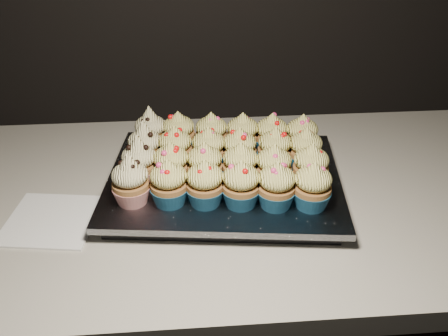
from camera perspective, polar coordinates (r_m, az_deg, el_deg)
The scene contains 28 objects.
worktop at distance 0.94m, azimuth -9.07°, elevation -3.79°, with size 2.44×0.64×0.04m, color beige.
napkin at distance 0.90m, azimuth -19.08°, elevation -5.65°, with size 0.15×0.15×0.00m, color white.
baking_tray at distance 0.91m, azimuth 0.00°, elevation -2.08°, with size 0.38×0.29×0.02m, color black.
foil_lining at distance 0.91m, azimuth 0.00°, elevation -1.19°, with size 0.42×0.32×0.01m, color silver.
cupcake_0 at distance 0.83m, azimuth -10.64°, elevation -1.54°, with size 0.06×0.06×0.10m.
cupcake_1 at distance 0.82m, azimuth -6.32°, elevation -1.79°, with size 0.06×0.06×0.08m.
cupcake_2 at distance 0.81m, azimuth -2.20°, elevation -1.84°, with size 0.06×0.06×0.08m.
cupcake_3 at distance 0.81m, azimuth 1.95°, elevation -1.96°, with size 0.06×0.06×0.08m.
cupcake_4 at distance 0.81m, azimuth 6.00°, elevation -2.09°, with size 0.06×0.06×0.08m.
cupcake_5 at distance 0.82m, azimuth 10.08°, elevation -2.13°, with size 0.06×0.06×0.08m.
cupcake_6 at distance 0.87m, azimuth -9.65°, elevation 0.59°, with size 0.06×0.06×0.10m.
cupcake_7 at distance 0.86m, azimuth -6.05°, elevation 0.32°, with size 0.06×0.06×0.08m.
cupcake_8 at distance 0.86m, azimuth -2.21°, elevation 0.29°, with size 0.06×0.06×0.08m.
cupcake_9 at distance 0.86m, azimuth 1.89°, elevation 0.26°, with size 0.06×0.06×0.08m.
cupcake_10 at distance 0.86m, azimuth 5.69°, elevation 0.05°, with size 0.06×0.06×0.08m.
cupcake_11 at distance 0.87m, azimuth 9.88°, elevation 0.10°, with size 0.06×0.06×0.08m.
cupcake_12 at distance 0.92m, azimuth -9.02°, elevation 2.36°, with size 0.06×0.06×0.10m.
cupcake_13 at distance 0.91m, azimuth -5.58°, elevation 2.23°, with size 0.06×0.06×0.08m.
cupcake_14 at distance 0.91m, azimuth -1.78°, elevation 2.14°, with size 0.06×0.06×0.08m.
cupcake_15 at distance 0.91m, azimuth 1.78°, elevation 2.06°, with size 0.06×0.06×0.08m.
cupcake_16 at distance 0.91m, azimuth 5.81°, elevation 2.12°, with size 0.06×0.06×0.08m.
cupcake_17 at distance 0.92m, azimuth 9.25°, elevation 2.02°, with size 0.06×0.06×0.08m.
cupcake_18 at distance 0.97m, azimuth -8.37°, elevation 4.13°, with size 0.06×0.06×0.10m.
cupcake_19 at distance 0.97m, azimuth -5.18°, elevation 3.98°, with size 0.06×0.06×0.08m.
cupcake_20 at distance 0.96m, azimuth -1.45°, elevation 3.90°, with size 0.06×0.06×0.08m.
cupcake_21 at distance 0.96m, azimuth 2.13°, elevation 3.84°, with size 0.06×0.06×0.08m.
cupcake_22 at distance 0.96m, azimuth 5.45°, elevation 3.76°, with size 0.06×0.06×0.08m.
cupcake_23 at distance 0.96m, azimuth 8.87°, elevation 3.61°, with size 0.06×0.06×0.08m.
Camera 1 is at (0.09, 0.93, 1.42)m, focal length 40.00 mm.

